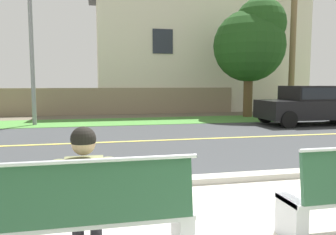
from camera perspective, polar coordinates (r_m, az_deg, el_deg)
ground_plane at (r=10.92m, az=-4.94°, el=-2.74°), size 140.00×140.00×0.00m
curb_edge at (r=5.47m, az=2.80°, el=-10.84°), size 44.00×0.30×0.11m
street_asphalt at (r=9.45m, az=-3.77°, el=-4.05°), size 52.00×8.00×0.01m
road_centre_line at (r=9.45m, az=-3.77°, el=-4.02°), size 48.00×0.14×0.01m
far_verge_grass at (r=14.34m, az=-6.72°, el=-0.67°), size 48.00×2.80×0.02m
bench_left at (r=3.12m, az=-14.10°, el=-16.22°), size 1.95×0.48×1.01m
seated_person_olive at (r=3.21m, az=-14.08°, el=-11.52°), size 0.52×0.68×1.25m
car_black_near at (r=14.37m, az=23.73°, el=2.27°), size 4.30×1.86×1.54m
streetlamp at (r=14.42m, az=-22.46°, el=16.07°), size 0.24×2.10×7.56m
shade_tree_left at (r=16.77m, az=14.22°, el=12.68°), size 3.43×3.43×5.66m
garden_wall at (r=17.87m, az=-9.00°, el=2.80°), size 13.00×0.36×1.40m
house_across_street at (r=22.08m, az=4.70°, el=11.69°), size 13.46×6.91×7.67m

